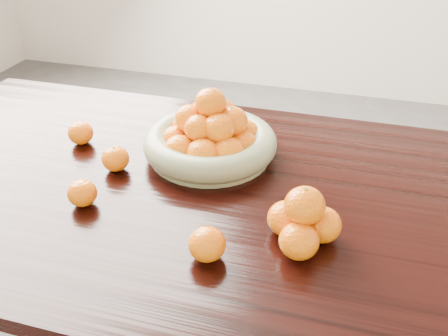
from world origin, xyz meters
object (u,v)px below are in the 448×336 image
(orange_pyramid, at_px, (303,222))
(dining_table, at_px, (226,220))
(loose_orange_0, at_px, (115,159))
(fruit_bowl, at_px, (210,138))

(orange_pyramid, bearing_deg, dining_table, 145.84)
(dining_table, height_order, loose_orange_0, loose_orange_0)
(fruit_bowl, xyz_separation_m, orange_pyramid, (0.30, -0.30, -0.00))
(orange_pyramid, height_order, loose_orange_0, orange_pyramid)
(fruit_bowl, distance_m, orange_pyramid, 0.42)
(fruit_bowl, relative_size, loose_orange_0, 5.05)
(fruit_bowl, height_order, loose_orange_0, fruit_bowl)
(loose_orange_0, bearing_deg, orange_pyramid, -17.10)
(dining_table, xyz_separation_m, fruit_bowl, (-0.09, 0.16, 0.15))
(orange_pyramid, bearing_deg, fruit_bowl, 135.03)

